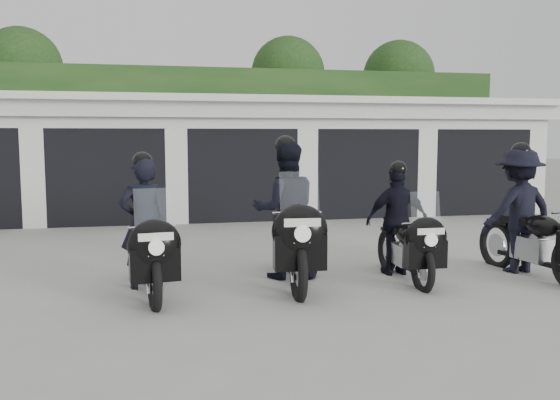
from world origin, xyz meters
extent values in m
plane|color=gray|center=(0.00, 0.00, 0.00)|extent=(80.00, 80.00, 0.00)
cube|color=silver|center=(0.00, 8.50, 1.40)|extent=(16.00, 6.00, 2.80)
cube|color=silver|center=(0.00, 8.30, 2.88)|extent=(16.40, 6.80, 0.16)
cube|color=silver|center=(0.00, 5.25, 2.65)|extent=(16.40, 0.12, 0.40)
cube|color=black|center=(0.00, 5.48, 0.12)|extent=(16.00, 0.06, 0.24)
cube|color=silver|center=(-4.65, 5.65, 1.40)|extent=(0.50, 0.50, 2.80)
cube|color=black|center=(-3.10, 6.70, 1.10)|extent=(2.60, 2.60, 2.20)
cube|color=silver|center=(-3.10, 5.65, 2.50)|extent=(2.60, 0.50, 0.60)
cube|color=silver|center=(-1.55, 5.65, 1.40)|extent=(0.50, 0.50, 2.80)
cube|color=black|center=(0.00, 6.70, 1.10)|extent=(2.60, 2.60, 2.20)
cube|color=silver|center=(0.00, 5.65, 2.50)|extent=(2.60, 0.50, 0.60)
cube|color=silver|center=(1.55, 5.65, 1.40)|extent=(0.50, 0.50, 2.80)
cube|color=black|center=(3.10, 6.70, 1.10)|extent=(2.60, 2.60, 2.20)
cube|color=silver|center=(3.10, 5.65, 2.50)|extent=(2.60, 0.50, 0.60)
cube|color=silver|center=(4.65, 5.65, 1.40)|extent=(0.50, 0.50, 2.80)
cube|color=black|center=(6.20, 6.70, 1.10)|extent=(2.60, 2.60, 2.20)
cube|color=silver|center=(6.20, 5.65, 2.50)|extent=(2.60, 0.50, 0.60)
cube|color=silver|center=(7.75, 5.65, 1.40)|extent=(0.50, 0.50, 2.80)
cube|color=#173714|center=(0.00, 12.50, 2.15)|extent=(20.00, 2.00, 4.30)
sphere|color=#173714|center=(-6.50, 14.00, 4.40)|extent=(2.80, 2.80, 2.80)
cylinder|color=black|center=(-6.50, 14.00, 1.65)|extent=(0.24, 0.24, 3.30)
sphere|color=#173714|center=(3.00, 14.00, 4.40)|extent=(2.80, 2.80, 2.80)
cylinder|color=black|center=(3.00, 14.00, 1.65)|extent=(0.24, 0.24, 3.30)
sphere|color=#173714|center=(7.50, 14.00, 4.40)|extent=(2.80, 2.80, 2.80)
cylinder|color=black|center=(7.50, 14.00, 1.65)|extent=(0.24, 0.24, 3.30)
torus|color=black|center=(-2.08, -1.37, 0.31)|extent=(0.20, 0.73, 0.72)
torus|color=black|center=(-2.25, 0.05, 0.31)|extent=(0.20, 0.73, 0.72)
cube|color=#B2B2B8|center=(-2.17, -0.64, 0.38)|extent=(0.32, 0.57, 0.32)
cube|color=black|center=(-2.16, -0.66, 0.22)|extent=(0.24, 1.29, 0.06)
ellipsoid|color=black|center=(-2.14, -0.80, 0.71)|extent=(0.39, 0.61, 0.29)
cube|color=black|center=(-2.20, -0.38, 0.73)|extent=(0.32, 0.57, 0.10)
ellipsoid|color=black|center=(-2.07, -1.44, 0.77)|extent=(0.66, 0.40, 0.59)
cube|color=black|center=(-2.07, -1.44, 0.55)|extent=(0.60, 0.29, 0.40)
cube|color=#B2BFC6|center=(-2.07, -1.41, 1.17)|extent=(0.45, 0.17, 0.51)
cylinder|color=silver|center=(-2.09, -1.25, 0.95)|extent=(0.55, 0.10, 0.03)
cube|color=silver|center=(-2.05, -1.61, 0.89)|extent=(0.40, 0.06, 0.09)
cube|color=silver|center=(-2.05, -1.58, 0.71)|extent=(0.18, 0.04, 0.10)
imported|color=black|center=(-2.20, -0.36, 0.87)|extent=(0.68, 0.49, 1.74)
sphere|color=black|center=(-2.20, -0.36, 1.68)|extent=(0.27, 0.27, 0.27)
torus|color=black|center=(-0.32, -1.30, 0.34)|extent=(0.18, 0.82, 0.81)
torus|color=black|center=(-0.20, 0.29, 0.34)|extent=(0.18, 0.82, 0.81)
cube|color=#B2B2B8|center=(-0.26, -0.48, 0.42)|extent=(0.33, 0.63, 0.35)
cube|color=black|center=(-0.26, -0.50, 0.24)|extent=(0.19, 1.44, 0.07)
ellipsoid|color=black|center=(-0.27, -0.67, 0.80)|extent=(0.40, 0.66, 0.32)
cube|color=black|center=(-0.24, -0.19, 0.82)|extent=(0.33, 0.63, 0.11)
ellipsoid|color=black|center=(-0.32, -1.39, 0.86)|extent=(0.72, 0.42, 0.66)
cube|color=black|center=(-0.32, -1.39, 0.61)|extent=(0.66, 0.29, 0.44)
cube|color=#B2BFC6|center=(-0.32, -1.35, 1.31)|extent=(0.50, 0.16, 0.57)
cylinder|color=silver|center=(-0.31, -1.16, 1.06)|extent=(0.62, 0.08, 0.03)
cube|color=silver|center=(-0.34, -1.57, 1.00)|extent=(0.44, 0.05, 0.10)
cube|color=silver|center=(-0.33, -1.54, 0.80)|extent=(0.20, 0.03, 0.11)
imported|color=black|center=(-0.23, -0.17, 0.97)|extent=(1.00, 0.80, 1.94)
sphere|color=black|center=(-0.23, -0.17, 1.88)|extent=(0.30, 0.30, 0.30)
torus|color=black|center=(1.38, -1.25, 0.28)|extent=(0.12, 0.67, 0.66)
torus|color=black|center=(1.42, 0.06, 0.28)|extent=(0.12, 0.67, 0.66)
cube|color=#B2B2B8|center=(1.40, -0.58, 0.35)|extent=(0.25, 0.51, 0.29)
cube|color=black|center=(1.40, -0.59, 0.20)|extent=(0.11, 1.18, 0.05)
ellipsoid|color=black|center=(1.39, -0.73, 0.65)|extent=(0.31, 0.53, 0.26)
cube|color=black|center=(1.40, -0.34, 0.67)|extent=(0.25, 0.51, 0.09)
ellipsoid|color=black|center=(1.37, -1.32, 0.71)|extent=(0.58, 0.32, 0.55)
cube|color=black|center=(1.37, -1.32, 0.50)|extent=(0.53, 0.22, 0.36)
cube|color=#B2BFC6|center=(1.37, -1.29, 1.07)|extent=(0.40, 0.12, 0.46)
cylinder|color=silver|center=(1.38, -1.14, 0.87)|extent=(0.51, 0.04, 0.03)
cube|color=silver|center=(1.37, -1.48, 0.82)|extent=(0.36, 0.02, 0.08)
cube|color=silver|center=(1.37, -1.45, 0.65)|extent=(0.16, 0.02, 0.09)
imported|color=black|center=(1.40, -0.32, 0.80)|extent=(0.95, 0.56, 1.60)
sphere|color=black|center=(1.40, -0.32, 1.55)|extent=(0.25, 0.25, 0.25)
torus|color=black|center=(3.17, -0.09, 0.33)|extent=(0.22, 0.78, 0.77)
cube|color=#B2B2B8|center=(3.27, -0.83, 0.40)|extent=(0.35, 0.61, 0.34)
cube|color=black|center=(3.28, -0.85, 0.23)|extent=(0.27, 1.37, 0.06)
ellipsoid|color=black|center=(3.30, -1.00, 0.76)|extent=(0.42, 0.65, 0.30)
cube|color=black|center=(3.24, -0.55, 0.78)|extent=(0.35, 0.61, 0.11)
imported|color=black|center=(3.23, -0.53, 0.92)|extent=(1.27, 0.77, 1.85)
sphere|color=black|center=(3.23, -0.53, 1.79)|extent=(0.28, 0.28, 0.28)
camera|label=1|loc=(-2.04, -8.33, 2.01)|focal=38.00mm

